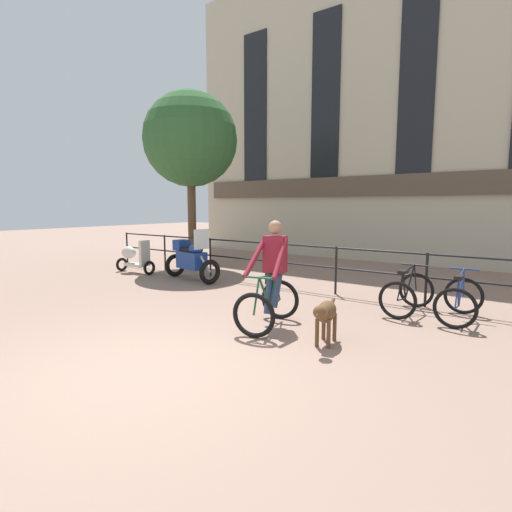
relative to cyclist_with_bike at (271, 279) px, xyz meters
name	(u,v)px	position (x,y,z in m)	size (l,w,h in m)	color
ground_plane	(140,373)	(-0.17, -2.46, -0.76)	(60.00, 60.00, 0.00)	#8E7060
canal_railing	(336,262)	(-0.17, 2.74, -0.05)	(15.05, 0.05, 1.05)	black
building_facade	(419,101)	(-0.17, 8.54, 4.48)	(18.00, 0.72, 10.54)	#BCB299
cyclist_with_bike	(271,279)	(0.00, 0.00, 0.00)	(0.92, 1.29, 1.70)	black
dog	(326,313)	(1.13, -0.30, -0.31)	(0.36, 0.90, 0.63)	brown
parked_motorcycle	(191,259)	(-3.90, 2.01, -0.20)	(1.75, 0.88, 1.35)	black
parked_bicycle_near_lamp	(407,293)	(1.55, 2.09, -0.41)	(0.69, 1.13, 0.86)	black
parked_bicycle_mid_left	(460,300)	(2.41, 2.09, -0.41)	(0.72, 1.14, 0.86)	black
parked_scooter	(134,257)	(-6.04, 1.81, -0.30)	(1.30, 0.46, 0.96)	black
tree_canalside_left	(190,140)	(-5.68, 3.79, 3.19)	(2.92, 2.92, 5.44)	brown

